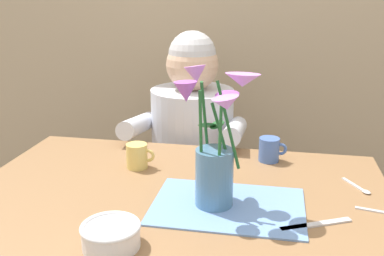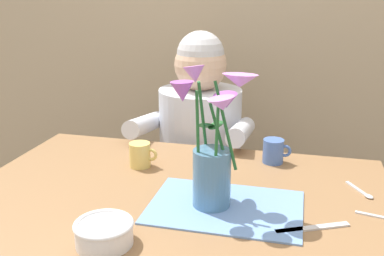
{
  "view_description": "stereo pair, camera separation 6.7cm",
  "coord_description": "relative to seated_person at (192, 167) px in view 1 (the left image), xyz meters",
  "views": [
    {
      "loc": [
        0.26,
        -1.11,
        1.3
      ],
      "look_at": [
        0.03,
        0.05,
        0.92
      ],
      "focal_mm": 41.52,
      "sensor_mm": 36.0,
      "label": 1
    },
    {
      "loc": [
        0.32,
        -1.1,
        1.3
      ],
      "look_at": [
        0.03,
        0.05,
        0.92
      ],
      "focal_mm": 41.52,
      "sensor_mm": 36.0,
      "label": 2
    }
  ],
  "objects": [
    {
      "name": "coffee_cup",
      "position": [
        0.32,
        -0.32,
        0.22
      ],
      "size": [
        0.09,
        0.07,
        0.08
      ],
      "color": "#476BB7",
      "rests_on": "dining_table"
    },
    {
      "name": "spoon_1",
      "position": [
        0.59,
        -0.49,
        0.18
      ],
      "size": [
        0.07,
        0.11,
        0.01
      ],
      "color": "silver",
      "rests_on": "dining_table"
    },
    {
      "name": "flower_vase",
      "position": [
        0.19,
        -0.67,
        0.34
      ],
      "size": [
        0.22,
        0.2,
        0.37
      ],
      "color": "teal",
      "rests_on": "dining_table"
    },
    {
      "name": "seated_person",
      "position": [
        0.0,
        0.0,
        0.0
      ],
      "size": [
        0.45,
        0.47,
        1.14
      ],
      "rotation": [
        0.0,
        0.0,
        -0.05
      ],
      "color": "#4C4C56",
      "rests_on": "ground_plane"
    },
    {
      "name": "ceramic_mug",
      "position": [
        -0.09,
        -0.46,
        0.22
      ],
      "size": [
        0.09,
        0.07,
        0.08
      ],
      "color": "#E5C666",
      "rests_on": "dining_table"
    },
    {
      "name": "ceramic_bowl",
      "position": [
        -0.01,
        -0.91,
        0.21
      ],
      "size": [
        0.14,
        0.14,
        0.06
      ],
      "color": "white",
      "rests_on": "dining_table"
    },
    {
      "name": "dinner_knife",
      "position": [
        0.45,
        -0.73,
        0.18
      ],
      "size": [
        0.18,
        0.1,
        0.0
      ],
      "primitive_type": "cube",
      "rotation": [
        0.0,
        0.0,
        0.46
      ],
      "color": "silver",
      "rests_on": "dining_table"
    },
    {
      "name": "dining_table",
      "position": [
        0.07,
        -0.62,
        0.08
      ],
      "size": [
        1.2,
        0.8,
        0.74
      ],
      "color": "olive",
      "rests_on": "ground_plane"
    },
    {
      "name": "striped_placemat",
      "position": [
        0.22,
        -0.67,
        0.18
      ],
      "size": [
        0.4,
        0.28,
        0.0
      ],
      "primitive_type": "cube",
      "color": "#6B93D1",
      "rests_on": "dining_table"
    }
  ]
}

